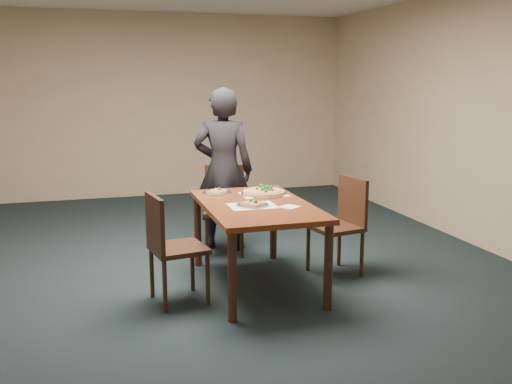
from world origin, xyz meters
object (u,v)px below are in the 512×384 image
object	(u,v)px
chair_left	(169,242)
slice_plate_near	(253,204)
chair_right	(342,220)
slice_plate_far	(217,192)
chair_far	(225,203)
pizza_pan	(264,192)
dining_table	(256,214)
diner	(223,170)

from	to	relation	value
chair_left	slice_plate_near	bearing A→B (deg)	-92.66
chair_right	slice_plate_far	size ratio (longest dim) A/B	3.25
chair_far	chair_left	distance (m)	1.50
pizza_pan	chair_right	bearing A→B (deg)	-20.05
chair_right	dining_table	bearing A→B (deg)	-93.96
chair_far	slice_plate_near	size ratio (longest dim) A/B	3.25
chair_far	chair_right	distance (m)	1.35
chair_right	chair_far	bearing A→B (deg)	-148.97
dining_table	diner	distance (m)	1.20
chair_left	diner	xyz separation A→B (m)	(0.78, 1.37, 0.35)
pizza_pan	diner	bearing A→B (deg)	102.98
diner	slice_plate_near	xyz separation A→B (m)	(-0.05, -1.28, -0.10)
chair_left	diner	distance (m)	1.61
slice_plate_near	dining_table	bearing A→B (deg)	58.38
diner	pizza_pan	world-z (taller)	diner
pizza_pan	chair_far	bearing A→B (deg)	104.98
pizza_pan	slice_plate_far	world-z (taller)	pizza_pan
diner	chair_right	bearing A→B (deg)	151.14
chair_left	pizza_pan	size ratio (longest dim) A/B	2.14
chair_far	slice_plate_near	bearing A→B (deg)	-77.31
diner	pizza_pan	xyz separation A→B (m)	(0.19, -0.83, -0.09)
chair_far	diner	bearing A→B (deg)	97.16
pizza_pan	slice_plate_far	xyz separation A→B (m)	(-0.41, 0.17, -0.01)
chair_far	pizza_pan	bearing A→B (deg)	-60.59
dining_table	chair_far	xyz separation A→B (m)	(-0.02, 1.11, -0.14)
chair_left	pizza_pan	distance (m)	1.14
chair_right	pizza_pan	xyz separation A→B (m)	(-0.69, 0.25, 0.26)
dining_table	slice_plate_far	size ratio (longest dim) A/B	5.36
slice_plate_far	dining_table	bearing A→B (deg)	-66.61
slice_plate_far	slice_plate_near	bearing A→B (deg)	-74.37
chair_left	diner	bearing A→B (deg)	-39.42
chair_far	pizza_pan	xyz separation A→B (m)	(0.20, -0.75, 0.26)
diner	slice_plate_far	world-z (taller)	diner
pizza_pan	dining_table	bearing A→B (deg)	-117.11
pizza_pan	slice_plate_near	xyz separation A→B (m)	(-0.24, -0.45, -0.01)
chair_far	pizza_pan	world-z (taller)	chair_far
chair_right	pizza_pan	world-z (taller)	chair_right
dining_table	slice_plate_near	bearing A→B (deg)	-121.62
dining_table	diner	xyz separation A→B (m)	(-0.01, 1.19, 0.21)
dining_table	pizza_pan	distance (m)	0.42
slice_plate_near	chair_left	bearing A→B (deg)	-172.86
chair_right	slice_plate_near	size ratio (longest dim) A/B	3.25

